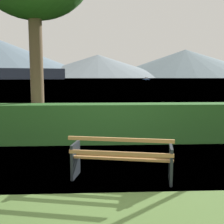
# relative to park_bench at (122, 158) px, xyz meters

# --- Properties ---
(ground_plane) EXTENTS (1400.00, 1400.00, 0.00)m
(ground_plane) POSITION_rel_park_bench_xyz_m (0.01, 0.06, -0.43)
(ground_plane) COLOR #4C6B33
(water_surface) EXTENTS (620.00, 620.00, 0.00)m
(water_surface) POSITION_rel_park_bench_xyz_m (0.01, 309.42, -0.43)
(water_surface) COLOR #6B8EA3
(water_surface) RESTS_ON ground_plane
(park_bench) EXTENTS (1.97, 0.94, 0.87)m
(park_bench) POSITION_rel_park_bench_xyz_m (0.00, 0.00, 0.00)
(park_bench) COLOR #A0703F
(park_bench) RESTS_ON ground_plane
(hedge_row) EXTENTS (10.84, 0.76, 1.15)m
(hedge_row) POSITION_rel_park_bench_xyz_m (0.01, 3.10, 0.14)
(hedge_row) COLOR #285B23
(hedge_row) RESTS_ON ground_plane
(fishing_boat_near) EXTENTS (3.93, 4.42, 1.67)m
(fishing_boat_near) POSITION_rel_park_bench_xyz_m (31.12, 177.16, 0.15)
(fishing_boat_near) COLOR #335693
(fishing_boat_near) RESTS_ON water_surface
(distant_hills) EXTENTS (805.26, 437.33, 83.54)m
(distant_hills) POSITION_rel_park_bench_xyz_m (-72.51, 584.33, 35.53)
(distant_hills) COLOR slate
(distant_hills) RESTS_ON ground_plane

